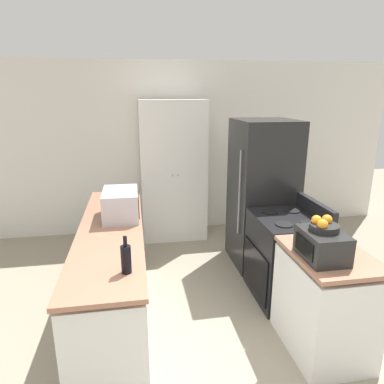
# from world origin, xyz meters

# --- Properties ---
(wall_back) EXTENTS (7.00, 0.06, 2.60)m
(wall_back) POSITION_xyz_m (0.00, 3.49, 1.30)
(wall_back) COLOR silver
(wall_back) RESTS_ON ground_plane
(counter_left) EXTENTS (0.60, 2.53, 0.90)m
(counter_left) POSITION_xyz_m (-0.88, 1.37, 0.43)
(counter_left) COLOR silver
(counter_left) RESTS_ON ground_plane
(counter_right) EXTENTS (0.60, 0.81, 0.90)m
(counter_right) POSITION_xyz_m (0.88, 0.50, 0.43)
(counter_right) COLOR silver
(counter_right) RESTS_ON ground_plane
(pantry_cabinet) EXTENTS (0.95, 0.58, 2.05)m
(pantry_cabinet) POSITION_xyz_m (-0.07, 3.16, 1.02)
(pantry_cabinet) COLOR white
(pantry_cabinet) RESTS_ON ground_plane
(stove) EXTENTS (0.66, 0.77, 1.06)m
(stove) POSITION_xyz_m (0.90, 1.31, 0.46)
(stove) COLOR black
(stove) RESTS_ON ground_plane
(refrigerator) EXTENTS (0.72, 0.78, 1.83)m
(refrigerator) POSITION_xyz_m (0.93, 2.13, 0.92)
(refrigerator) COLOR black
(refrigerator) RESTS_ON ground_plane
(microwave) EXTENTS (0.36, 0.52, 0.28)m
(microwave) POSITION_xyz_m (-0.78, 1.62, 1.04)
(microwave) COLOR #B2B2B7
(microwave) RESTS_ON counter_left
(wine_bottle) EXTENTS (0.07, 0.07, 0.28)m
(wine_bottle) POSITION_xyz_m (-0.72, 0.46, 1.01)
(wine_bottle) COLOR black
(wine_bottle) RESTS_ON counter_left
(toaster_oven) EXTENTS (0.30, 0.38, 0.22)m
(toaster_oven) POSITION_xyz_m (0.75, 0.42, 1.01)
(toaster_oven) COLOR black
(toaster_oven) RESTS_ON counter_right
(fruit_bowl) EXTENTS (0.22, 0.22, 0.11)m
(fruit_bowl) POSITION_xyz_m (0.76, 0.45, 1.16)
(fruit_bowl) COLOR black
(fruit_bowl) RESTS_ON toaster_oven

